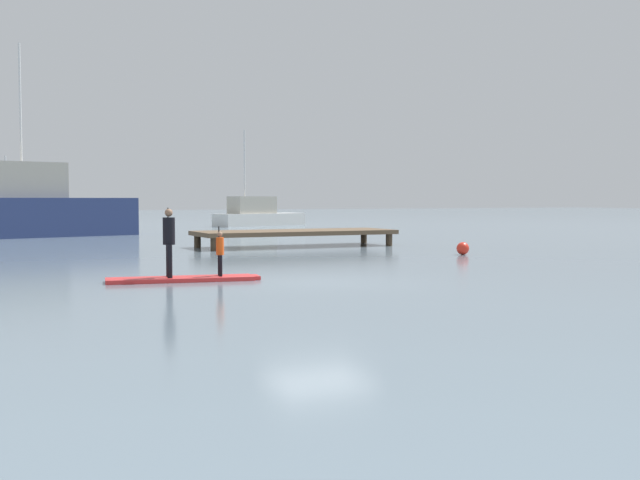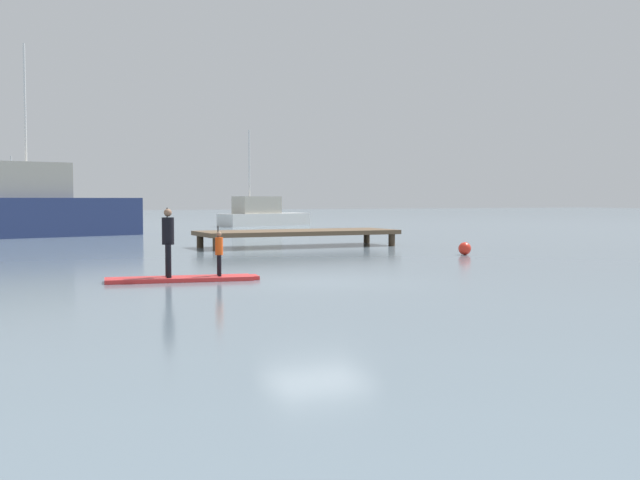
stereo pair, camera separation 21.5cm
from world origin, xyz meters
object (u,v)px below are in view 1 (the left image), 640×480
(paddler_adult, at_px, (169,238))
(fishing_boat_green_midground, at_px, (257,214))
(mooring_buoy_mid, at_px, (463,248))
(paddler_child_solo, at_px, (220,251))
(paddleboard_near, at_px, (183,279))

(paddler_adult, xyz_separation_m, fishing_boat_green_midground, (15.47, 35.50, -0.21))
(paddler_adult, height_order, mooring_buoy_mid, paddler_adult)
(mooring_buoy_mid, bearing_deg, paddler_child_solo, -156.25)
(paddler_adult, bearing_deg, paddler_child_solo, -8.90)
(paddleboard_near, height_order, fishing_boat_green_midground, fishing_boat_green_midground)
(paddler_adult, height_order, paddler_child_solo, paddler_adult)
(paddler_adult, distance_m, paddler_child_solo, 1.29)
(paddleboard_near, height_order, paddler_child_solo, paddler_child_solo)
(paddler_adult, xyz_separation_m, mooring_buoy_mid, (11.79, 4.46, -0.83))
(paddler_child_solo, height_order, mooring_buoy_mid, paddler_child_solo)
(paddleboard_near, xyz_separation_m, mooring_buoy_mid, (11.45, 4.52, 0.18))
(paddler_child_solo, distance_m, fishing_boat_green_midground, 38.43)
(fishing_boat_green_midground, bearing_deg, paddleboard_near, -113.06)
(paddleboard_near, bearing_deg, fishing_boat_green_midground, 66.94)
(paddleboard_near, distance_m, paddler_child_solo, 1.12)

